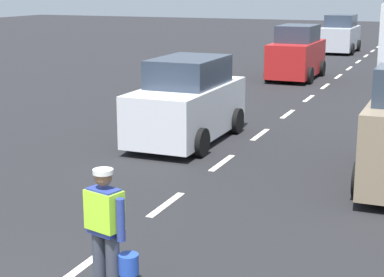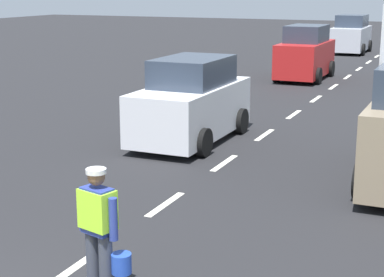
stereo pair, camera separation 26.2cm
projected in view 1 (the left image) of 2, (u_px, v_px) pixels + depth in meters
ground_plane at (327, 85)px, 25.24m from camera, size 96.00×96.00×0.00m
lane_center_line at (344, 72)px, 29.01m from camera, size 0.14×46.40×0.01m
road_worker at (107, 226)px, 7.98m from camera, size 0.77×0.39×1.67m
car_oncoming_third at (340, 35)px, 37.33m from camera, size 2.05×4.03×2.21m
car_oncoming_lead at (188, 103)px, 16.02m from camera, size 1.99×4.20×2.12m
car_oncoming_second at (297, 54)px, 26.79m from camera, size 1.93×4.03×2.26m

